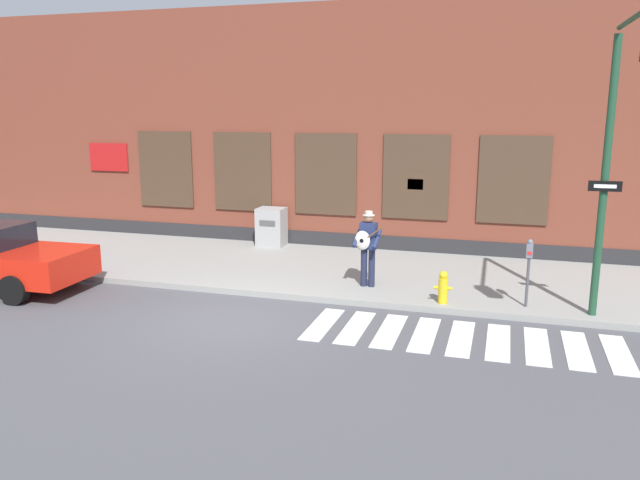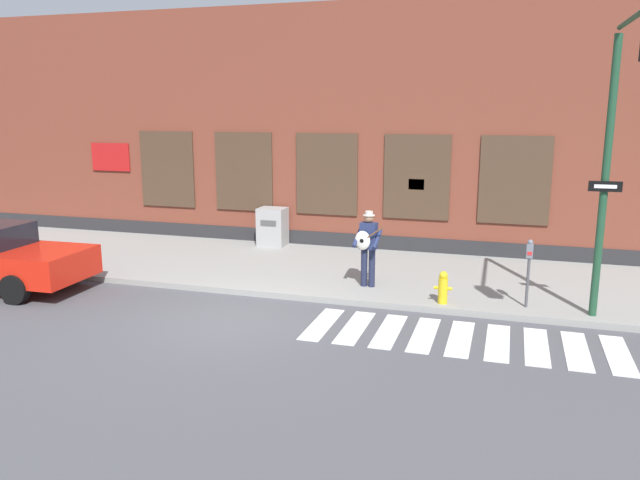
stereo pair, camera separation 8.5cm
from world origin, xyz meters
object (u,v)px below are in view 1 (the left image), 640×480
Objects in this scene: traffic_light at (623,120)px; parking_meter at (529,263)px; utility_box at (272,227)px; busker at (367,244)px; fire_hydrant at (443,287)px.

traffic_light is 3.89× the size of parking_meter.
traffic_light is at bearing -32.52° from utility_box.
busker is 2.08m from fire_hydrant.
utility_box is at bearing 142.32° from fire_hydrant.
traffic_light reaches higher than fire_hydrant.
busker reaches higher than parking_meter.
utility_box is 1.63× the size of fire_hydrant.
parking_meter is 1.81m from fire_hydrant.
traffic_light reaches higher than parking_meter.
busker is 1.55× the size of utility_box.
parking_meter is at bearing 8.48° from fire_hydrant.
busker is 5.10m from utility_box.
busker reaches higher than fire_hydrant.
traffic_light is 4.74m from fire_hydrant.
busker is at bearing 157.08° from fire_hydrant.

